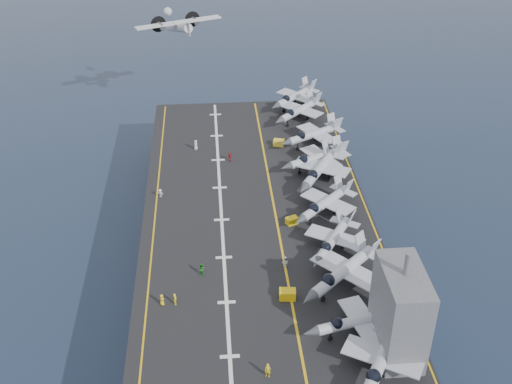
{
  "coord_description": "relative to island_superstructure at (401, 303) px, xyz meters",
  "views": [
    {
      "loc": [
        -7.21,
        -86.74,
        70.95
      ],
      "look_at": [
        0.0,
        4.0,
        13.0
      ],
      "focal_mm": 45.0,
      "sensor_mm": 36.0,
      "label": 1
    }
  ],
  "objects": [
    {
      "name": "fighter_jet_1",
      "position": [
        -4.34,
        2.76,
        -5.18
      ],
      "size": [
        15.16,
        11.91,
        4.65
      ],
      "primitive_type": null,
      "color": "gray",
      "rests_on": "flight_deck"
    },
    {
      "name": "fighter_jet_7",
      "position": [
        -1.87,
        54.76,
        -5.03
      ],
      "size": [
        17.02,
        15.16,
        4.94
      ],
      "primitive_type": null,
      "color": "#9197A1",
      "rests_on": "flight_deck"
    },
    {
      "name": "fighter_jet_4",
      "position": [
        -3.85,
        30.21,
        -5.08
      ],
      "size": [
        16.5,
        16.37,
        4.84
      ],
      "primitive_type": null,
      "color": "#8F979D",
      "rests_on": "flight_deck"
    },
    {
      "name": "fighter_jet_2",
      "position": [
        -4.4,
        12.22,
        -4.75
      ],
      "size": [
        18.78,
        18.49,
        5.5
      ],
      "primitive_type": null,
      "color": "#8E979E",
      "rests_on": "flight_deck"
    },
    {
      "name": "tow_cart_b",
      "position": [
        -9.58,
        28.06,
        -6.92
      ],
      "size": [
        2.27,
        1.93,
        1.16
      ],
      "primitive_type": null,
      "color": "gold",
      "rests_on": "flight_deck"
    },
    {
      "name": "crew_3",
      "position": [
        -31.36,
        37.78,
        -6.71
      ],
      "size": [
        1.12,
        0.94,
        1.59
      ],
      "primitive_type": "imported",
      "color": "silver",
      "rests_on": "flight_deck"
    },
    {
      "name": "fighter_jet_6",
      "position": [
        -2.7,
        45.39,
        -5.06
      ],
      "size": [
        16.71,
        14.53,
        4.87
      ],
      "primitive_type": null,
      "color": "#8D939C",
      "rests_on": "flight_deck"
    },
    {
      "name": "fighter_jet_5",
      "position": [
        -3.0,
        40.97,
        -4.82
      ],
      "size": [
        16.73,
        18.5,
        5.35
      ],
      "primitive_type": null,
      "color": "#9AA1AB",
      "rests_on": "flight_deck"
    },
    {
      "name": "fighter_jet_9",
      "position": [
        -3.26,
        73.0,
        -5.04
      ],
      "size": [
        16.71,
        16.7,
        4.92
      ],
      "primitive_type": null,
      "color": "#9EA7AF",
      "rests_on": "flight_deck"
    },
    {
      "name": "landing_centerline",
      "position": [
        -21.0,
        30.0,
        -7.48
      ],
      "size": [
        0.5,
        90.0,
        0.02
      ],
      "primitive_type": "cube",
      "color": "silver",
      "rests_on": "flight_deck"
    },
    {
      "name": "foul_line",
      "position": [
        -12.0,
        30.0,
        -7.48
      ],
      "size": [
        0.35,
        90.0,
        0.02
      ],
      "primitive_type": "cube",
      "color": "gold",
      "rests_on": "flight_deck"
    },
    {
      "name": "deck_edge_stbd",
      "position": [
        3.5,
        30.0,
        -7.48
      ],
      "size": [
        0.25,
        90.0,
        0.02
      ],
      "primitive_type": "cube",
      "color": "gold",
      "rests_on": "flight_deck"
    },
    {
      "name": "crew_2",
      "position": [
        -24.35,
        16.43,
        -6.56
      ],
      "size": [
        1.35,
        1.31,
        1.89
      ],
      "primitive_type": "imported",
      "color": "#1E8220",
      "rests_on": "flight_deck"
    },
    {
      "name": "ground",
      "position": [
        -15.0,
        30.0,
        -17.9
      ],
      "size": [
        500.0,
        500.0,
        0.0
      ],
      "primitive_type": "plane",
      "color": "#142135",
      "rests_on": "ground"
    },
    {
      "name": "crew_1",
      "position": [
        -28.04,
        10.22,
        -6.58
      ],
      "size": [
        0.83,
        1.16,
        1.85
      ],
      "primitive_type": "imported",
      "color": "yellow",
      "rests_on": "flight_deck"
    },
    {
      "name": "crew_6",
      "position": [
        -16.55,
        -3.52,
        -6.49
      ],
      "size": [
        1.41,
        1.16,
        2.03
      ],
      "primitive_type": "imported",
      "color": "yellow",
      "rests_on": "flight_deck"
    },
    {
      "name": "tow_cart_c",
      "position": [
        -8.81,
        54.86,
        -6.87
      ],
      "size": [
        2.41,
        1.91,
        1.27
      ],
      "primitive_type": null,
      "color": "gold",
      "rests_on": "flight_deck"
    },
    {
      "name": "transport_plane",
      "position": [
        -28.45,
        89.71,
        5.58
      ],
      "size": [
        24.19,
        20.54,
        4.84
      ],
      "primitive_type": null,
      "color": "silver"
    },
    {
      "name": "flight_deck",
      "position": [
        -15.0,
        30.0,
        -7.7
      ],
      "size": [
        38.0,
        92.0,
        0.4
      ],
      "primitive_type": "cube",
      "color": "black",
      "rests_on": "hull"
    },
    {
      "name": "island_superstructure",
      "position": [
        0.0,
        0.0,
        0.0
      ],
      "size": [
        5.0,
        10.0,
        15.0
      ],
      "primitive_type": null,
      "color": "#56595E",
      "rests_on": "flight_deck"
    },
    {
      "name": "fighter_jet_3",
      "position": [
        -4.29,
        20.35,
        -5.16
      ],
      "size": [
        14.75,
        16.16,
        4.67
      ],
      "primitive_type": null,
      "color": "#A2A9B2",
      "rests_on": "flight_deck"
    },
    {
      "name": "hull",
      "position": [
        -15.0,
        30.0,
        -12.9
      ],
      "size": [
        36.0,
        90.0,
        10.0
      ],
      "primitive_type": "cube",
      "color": "#56595E",
      "rests_on": "ground"
    },
    {
      "name": "crew_0",
      "position": [
        -29.84,
        10.25,
        -6.62
      ],
      "size": [
        1.18,
        1.27,
        1.76
      ],
      "primitive_type": "imported",
      "color": "yellow",
      "rests_on": "flight_deck"
    },
    {
      "name": "crew_5",
      "position": [
        -25.19,
        54.51,
        -6.47
      ],
      "size": [
        0.89,
        1.27,
        2.05
      ],
      "primitive_type": "imported",
      "color": "white",
      "rests_on": "flight_deck"
    },
    {
      "name": "crew_7",
      "position": [
        -12.08,
        16.82,
        -6.48
      ],
      "size": [
        0.99,
        1.33,
        2.03
      ],
      "primitive_type": "imported",
      "color": "silver",
      "rests_on": "flight_deck"
    },
    {
      "name": "deck_edge_port",
      "position": [
        -32.0,
        30.0,
        -7.48
      ],
      "size": [
        0.25,
        90.0,
        0.02
      ],
      "primitive_type": "cube",
      "color": "gold",
      "rests_on": "flight_deck"
    },
    {
      "name": "fighter_jet_8",
      "position": [
        -3.26,
        65.85,
        -5.04
      ],
      "size": [
        16.71,
        16.7,
        4.92
      ],
      "primitive_type": null,
      "color": "#9EA7AF",
      "rests_on": "flight_deck"
    },
    {
      "name": "fighter_jet_0",
      "position": [
        -3.0,
        -4.28,
        -4.95
      ],
      "size": [
        15.87,
        17.61,
        5.1
      ],
      "primitive_type": null,
      "color": "#8F969D",
      "rests_on": "flight_deck"
    },
    {
      "name": "tow_cart_a",
      "position": [
        -12.49,
        10.22,
        -6.81
      ],
      "size": [
        2.44,
        1.72,
        1.38
      ],
      "primitive_type": null,
      "color": "gold",
      "rests_on": "flight_deck"
    },
    {
      "name": "crew_4",
      "position": [
        -18.76,
        49.56,
        -6.58
      ],
      "size": [
        1.28,
        1.31,
        1.83
      ],
      "primitive_type": "imported",
      "color": "#B31B26",
      "rests_on": "flight_deck"
    }
  ]
}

